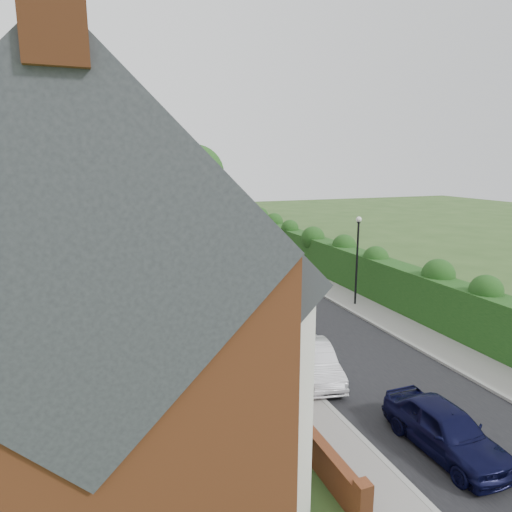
{
  "coord_description": "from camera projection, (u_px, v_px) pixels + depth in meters",
  "views": [
    {
      "loc": [
        -10.76,
        -17.57,
        8.19
      ],
      "look_at": [
        -0.74,
        9.23,
        2.2
      ],
      "focal_mm": 32.0,
      "sensor_mm": 36.0,
      "label": 1
    }
  ],
  "objects": [
    {
      "name": "ground",
      "position": [
        339.0,
        338.0,
        21.47
      ],
      "size": [
        140.0,
        140.0,
        0.0
      ],
      "primitive_type": "plane",
      "color": "#2D4C1E",
      "rests_on": "ground"
    },
    {
      "name": "road",
      "position": [
        250.0,
        282.0,
        31.38
      ],
      "size": [
        6.0,
        58.0,
        0.02
      ],
      "primitive_type": "cube",
      "color": "black",
      "rests_on": "ground"
    },
    {
      "name": "pavement_hedge_side",
      "position": [
        304.0,
        276.0,
        32.78
      ],
      "size": [
        2.2,
        58.0,
        0.12
      ],
      "primitive_type": "cube",
      "color": "gray",
      "rests_on": "ground"
    },
    {
      "name": "pavement_house_side",
      "position": [
        195.0,
        286.0,
        30.05
      ],
      "size": [
        1.7,
        58.0,
        0.12
      ],
      "primitive_type": "cube",
      "color": "gray",
      "rests_on": "ground"
    },
    {
      "name": "kerb_hedge_side",
      "position": [
        291.0,
        277.0,
        32.42
      ],
      "size": [
        0.18,
        58.0,
        0.13
      ],
      "primitive_type": "cube",
      "color": "gray",
      "rests_on": "ground"
    },
    {
      "name": "kerb_house_side",
      "position": [
        207.0,
        285.0,
        30.33
      ],
      "size": [
        0.18,
        58.0,
        0.13
      ],
      "primitive_type": "cube",
      "color": "gray",
      "rests_on": "ground"
    },
    {
      "name": "hedge",
      "position": [
        327.0,
        253.0,
        33.08
      ],
      "size": [
        2.1,
        58.0,
        2.85
      ],
      "color": "#143D13",
      "rests_on": "ground"
    },
    {
      "name": "terrace_row",
      "position": [
        85.0,
        227.0,
        25.98
      ],
      "size": [
        9.05,
        40.5,
        11.5
      ],
      "color": "brown",
      "rests_on": "ground"
    },
    {
      "name": "garden_wall_row",
      "position": [
        183.0,
        286.0,
        28.71
      ],
      "size": [
        0.35,
        40.35,
        1.1
      ],
      "color": "brown",
      "rests_on": "ground"
    },
    {
      "name": "lamppost",
      "position": [
        357.0,
        249.0,
        25.63
      ],
      "size": [
        0.32,
        0.32,
        5.16
      ],
      "color": "black",
      "rests_on": "ground"
    },
    {
      "name": "tree_far_left",
      "position": [
        154.0,
        181.0,
        56.13
      ],
      "size": [
        7.14,
        6.8,
        9.29
      ],
      "color": "#332316",
      "rests_on": "ground"
    },
    {
      "name": "tree_far_right",
      "position": [
        198.0,
        175.0,
        59.91
      ],
      "size": [
        7.98,
        7.6,
        10.31
      ],
      "color": "#332316",
      "rests_on": "ground"
    },
    {
      "name": "tree_far_back",
      "position": [
        102.0,
        174.0,
        56.66
      ],
      "size": [
        8.4,
        8.0,
        10.82
      ],
      "color": "#332316",
      "rests_on": "ground"
    },
    {
      "name": "car_navy",
      "position": [
        445.0,
        429.0,
        13.0
      ],
      "size": [
        1.7,
        4.13,
        1.4
      ],
      "primitive_type": "imported",
      "rotation": [
        0.0,
        0.0,
        0.01
      ],
      "color": "black",
      "rests_on": "ground"
    },
    {
      "name": "car_silver_a",
      "position": [
        314.0,
        361.0,
        17.46
      ],
      "size": [
        2.14,
        4.22,
        1.33
      ],
      "primitive_type": "imported",
      "rotation": [
        0.0,
        0.0,
        -0.19
      ],
      "color": "silver",
      "rests_on": "ground"
    },
    {
      "name": "car_silver_b",
      "position": [
        266.0,
        313.0,
        22.67
      ],
      "size": [
        3.33,
        5.73,
        1.5
      ],
      "primitive_type": "imported",
      "rotation": [
        0.0,
        0.0,
        0.16
      ],
      "color": "#A6A7AD",
      "rests_on": "ground"
    },
    {
      "name": "car_white",
      "position": [
        229.0,
        282.0,
        28.41
      ],
      "size": [
        2.41,
        5.54,
        1.59
      ],
      "primitive_type": "imported",
      "rotation": [
        0.0,
        0.0,
        0.03
      ],
      "color": "silver",
      "rests_on": "ground"
    },
    {
      "name": "car_green",
      "position": [
        228.0,
        268.0,
        32.32
      ],
      "size": [
        2.26,
        4.63,
        1.52
      ],
      "primitive_type": "imported",
      "rotation": [
        0.0,
        0.0,
        0.11
      ],
      "color": "black",
      "rests_on": "ground"
    },
    {
      "name": "car_red",
      "position": [
        198.0,
        245.0,
        40.75
      ],
      "size": [
        2.61,
        5.03,
        1.58
      ],
      "primitive_type": "imported",
      "rotation": [
        0.0,
        0.0,
        -0.21
      ],
      "color": "maroon",
      "rests_on": "ground"
    },
    {
      "name": "car_beige",
      "position": [
        185.0,
        243.0,
        42.44
      ],
      "size": [
        3.03,
        4.99,
        1.3
      ],
      "primitive_type": "imported",
      "rotation": [
        0.0,
        0.0,
        0.2
      ],
      "color": "tan",
      "rests_on": "ground"
    },
    {
      "name": "car_grey",
      "position": [
        170.0,
        234.0,
        47.34
      ],
      "size": [
        2.81,
        5.25,
        1.45
      ],
      "primitive_type": "imported",
      "rotation": [
        0.0,
        0.0,
        0.16
      ],
      "color": "#5B5D63",
      "rests_on": "ground"
    },
    {
      "name": "car_black",
      "position": [
        155.0,
        223.0,
        55.69
      ],
      "size": [
        1.66,
        3.99,
        1.35
      ],
      "primitive_type": "imported",
      "rotation": [
        0.0,
        0.0,
        0.02
      ],
      "color": "black",
      "rests_on": "ground"
    },
    {
      "name": "horse",
      "position": [
        250.0,
        272.0,
        31.12
      ],
      "size": [
        1.27,
        1.85,
        1.43
      ],
      "primitive_type": "imported",
      "rotation": [
        0.0,
        0.0,
        2.81
      ],
      "color": "#422818",
      "rests_on": "ground"
    },
    {
      "name": "horse_cart",
      "position": [
        242.0,
        261.0,
        32.7
      ],
      "size": [
        1.26,
        2.79,
        2.02
      ],
      "color": "black",
      "rests_on": "ground"
    }
  ]
}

